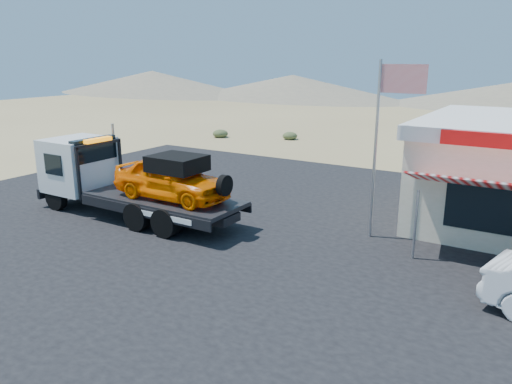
% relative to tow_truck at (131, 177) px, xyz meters
% --- Properties ---
extents(ground, '(120.00, 120.00, 0.00)m').
position_rel_tow_truck_xyz_m(ground, '(3.99, -1.80, -1.59)').
color(ground, olive).
rests_on(ground, ground).
extents(asphalt_lot, '(32.00, 24.00, 0.02)m').
position_rel_tow_truck_xyz_m(asphalt_lot, '(5.99, 1.20, -1.58)').
color(asphalt_lot, black).
rests_on(asphalt_lot, ground).
extents(tow_truck, '(8.84, 2.62, 2.96)m').
position_rel_tow_truck_xyz_m(tow_truck, '(0.00, 0.00, 0.00)').
color(tow_truck, black).
rests_on(tow_truck, asphalt_lot).
extents(flagpole, '(1.55, 0.10, 6.00)m').
position_rel_tow_truck_xyz_m(flagpole, '(8.92, 2.70, 2.17)').
color(flagpole, '#99999E').
rests_on(flagpole, asphalt_lot).
extents(desert_scrub, '(26.60, 32.78, 0.64)m').
position_rel_tow_truck_xyz_m(desert_scrub, '(-10.26, 8.32, -1.31)').
color(desert_scrub, '#3B4A27').
rests_on(desert_scrub, ground).
extents(distant_hills, '(126.00, 48.00, 4.20)m').
position_rel_tow_truck_xyz_m(distant_hills, '(-5.78, 53.34, 0.30)').
color(distant_hills, '#726B59').
rests_on(distant_hills, ground).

